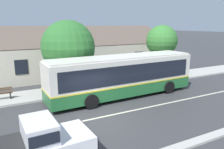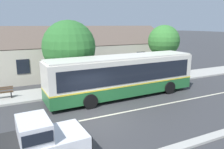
{
  "view_description": "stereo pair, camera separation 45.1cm",
  "coord_description": "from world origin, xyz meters",
  "px_view_note": "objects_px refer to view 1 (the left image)",
  "views": [
    {
      "loc": [
        -5.1,
        -11.17,
        5.46
      ],
      "look_at": [
        2.55,
        3.41,
        1.69
      ],
      "focal_mm": 35.0,
      "sensor_mm": 36.0,
      "label": 1
    },
    {
      "loc": [
        -4.7,
        -11.38,
        5.46
      ],
      "look_at": [
        2.55,
        3.41,
        1.69
      ],
      "focal_mm": 35.0,
      "sensor_mm": 36.0,
      "label": 2
    }
  ],
  "objects_px": {
    "transit_bus": "(123,75)",
    "bus_stop_sign": "(170,64)",
    "pickup_truck_white": "(27,146)",
    "street_tree_secondary": "(68,47)",
    "bench_by_building": "(0,94)",
    "bench_down_street": "(54,87)",
    "street_tree_primary": "(162,41)"
  },
  "relations": [
    {
      "from": "pickup_truck_white",
      "to": "bench_by_building",
      "type": "distance_m",
      "value": 8.91
    },
    {
      "from": "bench_down_street",
      "to": "street_tree_primary",
      "type": "height_order",
      "value": "street_tree_primary"
    },
    {
      "from": "bench_by_building",
      "to": "bench_down_street",
      "type": "relative_size",
      "value": 0.95
    },
    {
      "from": "bench_by_building",
      "to": "street_tree_secondary",
      "type": "xyz_separation_m",
      "value": [
        5.38,
        0.61,
        3.07
      ]
    },
    {
      "from": "bench_down_street",
      "to": "street_tree_secondary",
      "type": "distance_m",
      "value": 3.44
    },
    {
      "from": "pickup_truck_white",
      "to": "street_tree_primary",
      "type": "bearing_deg",
      "value": 33.64
    },
    {
      "from": "transit_bus",
      "to": "bench_by_building",
      "type": "distance_m",
      "value": 9.11
    },
    {
      "from": "bench_down_street",
      "to": "pickup_truck_white",
      "type": "bearing_deg",
      "value": -108.88
    },
    {
      "from": "pickup_truck_white",
      "to": "bench_down_street",
      "type": "relative_size",
      "value": 3.06
    },
    {
      "from": "pickup_truck_white",
      "to": "street_tree_primary",
      "type": "distance_m",
      "value": 17.83
    },
    {
      "from": "transit_bus",
      "to": "bench_down_street",
      "type": "height_order",
      "value": "transit_bus"
    },
    {
      "from": "pickup_truck_white",
      "to": "street_tree_secondary",
      "type": "height_order",
      "value": "street_tree_secondary"
    },
    {
      "from": "transit_bus",
      "to": "street_tree_primary",
      "type": "xyz_separation_m",
      "value": [
        6.92,
        3.85,
        2.1
      ]
    },
    {
      "from": "bench_by_building",
      "to": "bus_stop_sign",
      "type": "bearing_deg",
      "value": -3.31
    },
    {
      "from": "street_tree_secondary",
      "to": "pickup_truck_white",
      "type": "bearing_deg",
      "value": -115.71
    },
    {
      "from": "transit_bus",
      "to": "street_tree_secondary",
      "type": "bearing_deg",
      "value": 131.47
    },
    {
      "from": "bus_stop_sign",
      "to": "pickup_truck_white",
      "type": "bearing_deg",
      "value": -150.93
    },
    {
      "from": "street_tree_primary",
      "to": "bench_by_building",
      "type": "bearing_deg",
      "value": -176.75
    },
    {
      "from": "street_tree_primary",
      "to": "street_tree_secondary",
      "type": "bearing_deg",
      "value": -178.46
    },
    {
      "from": "street_tree_primary",
      "to": "street_tree_secondary",
      "type": "xyz_separation_m",
      "value": [
        -10.09,
        -0.27,
        -0.16
      ]
    },
    {
      "from": "transit_bus",
      "to": "street_tree_primary",
      "type": "relative_size",
      "value": 2.19
    },
    {
      "from": "transit_bus",
      "to": "street_tree_secondary",
      "type": "relative_size",
      "value": 2.04
    },
    {
      "from": "transit_bus",
      "to": "bus_stop_sign",
      "type": "bearing_deg",
      "value": 17.46
    },
    {
      "from": "street_tree_primary",
      "to": "street_tree_secondary",
      "type": "distance_m",
      "value": 10.09
    },
    {
      "from": "bench_by_building",
      "to": "bus_stop_sign",
      "type": "height_order",
      "value": "bus_stop_sign"
    },
    {
      "from": "bench_by_building",
      "to": "bench_down_street",
      "type": "bearing_deg",
      "value": 2.0
    },
    {
      "from": "bench_down_street",
      "to": "street_tree_secondary",
      "type": "relative_size",
      "value": 0.3
    },
    {
      "from": "pickup_truck_white",
      "to": "street_tree_primary",
      "type": "xyz_separation_m",
      "value": [
        14.65,
        9.75,
        2.89
      ]
    },
    {
      "from": "pickup_truck_white",
      "to": "street_tree_secondary",
      "type": "bearing_deg",
      "value": 64.29
    },
    {
      "from": "transit_bus",
      "to": "pickup_truck_white",
      "type": "distance_m",
      "value": 9.75
    },
    {
      "from": "bench_down_street",
      "to": "street_tree_primary",
      "type": "xyz_separation_m",
      "value": [
        11.57,
        0.74,
        3.23
      ]
    },
    {
      "from": "pickup_truck_white",
      "to": "street_tree_secondary",
      "type": "xyz_separation_m",
      "value": [
        4.56,
        9.48,
        2.73
      ]
    }
  ]
}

